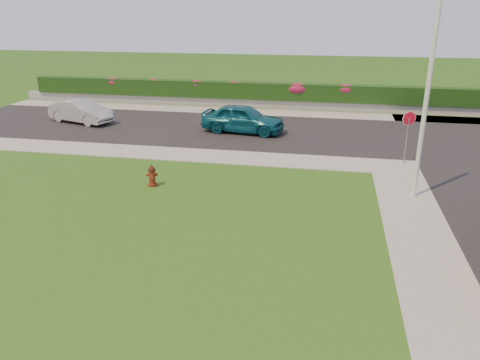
% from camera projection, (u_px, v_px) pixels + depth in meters
% --- Properties ---
extents(ground, '(120.00, 120.00, 0.00)m').
position_uv_depth(ground, '(168.00, 254.00, 12.93)').
color(ground, black).
rests_on(ground, ground).
extents(street_far, '(26.00, 8.00, 0.04)m').
position_uv_depth(street_far, '(167.00, 127.00, 26.72)').
color(street_far, black).
rests_on(street_far, ground).
extents(sidewalk_right, '(2.00, 20.00, 0.04)m').
position_uv_depth(sidewalk_right, '(454.00, 330.00, 9.82)').
color(sidewalk_right, gray).
rests_on(sidewalk_right, ground).
extents(sidewalk_far, '(24.00, 2.00, 0.04)m').
position_uv_depth(sidewalk_far, '(111.00, 150.00, 22.30)').
color(sidewalk_far, gray).
rests_on(sidewalk_far, ground).
extents(curb_corner, '(2.00, 2.00, 0.04)m').
position_uv_depth(curb_corner, '(395.00, 167.00, 19.95)').
color(curb_corner, gray).
rests_on(curb_corner, ground).
extents(sidewalk_beyond, '(34.00, 2.00, 0.04)m').
position_uv_depth(sidewalk_beyond, '(250.00, 112.00, 30.61)').
color(sidewalk_beyond, gray).
rests_on(sidewalk_beyond, ground).
extents(retaining_wall, '(34.00, 0.40, 0.60)m').
position_uv_depth(retaining_wall, '(254.00, 103.00, 31.89)').
color(retaining_wall, gray).
rests_on(retaining_wall, ground).
extents(hedge, '(32.00, 0.90, 1.10)m').
position_uv_depth(hedge, '(255.00, 91.00, 31.69)').
color(hedge, black).
rests_on(hedge, retaining_wall).
extents(fire_hydrant, '(0.44, 0.41, 0.84)m').
position_uv_depth(fire_hydrant, '(152.00, 176.00, 17.75)').
color(fire_hydrant, '#531F0D').
rests_on(fire_hydrant, ground).
extents(sedan_teal, '(4.65, 2.37, 1.52)m').
position_uv_depth(sedan_teal, '(243.00, 118.00, 25.24)').
color(sedan_teal, '#0C4F5F').
rests_on(sedan_teal, street_far).
extents(sedan_silver, '(4.29, 2.56, 1.34)m').
position_uv_depth(sedan_silver, '(81.00, 111.00, 27.46)').
color(sedan_silver, '#B7B8BF').
rests_on(sedan_silver, street_far).
extents(utility_pole, '(0.16, 0.16, 6.61)m').
position_uv_depth(utility_pole, '(426.00, 106.00, 15.67)').
color(utility_pole, silver).
rests_on(utility_pole, ground).
extents(stop_sign, '(0.59, 0.26, 2.34)m').
position_uv_depth(stop_sign, '(408.00, 126.00, 19.79)').
color(stop_sign, slate).
rests_on(stop_sign, ground).
extents(flower_clump_a, '(1.19, 0.76, 0.59)m').
position_uv_depth(flower_clump_a, '(114.00, 82.00, 33.33)').
color(flower_clump_a, '#A21B3B').
rests_on(flower_clump_a, hedge).
extents(flower_clump_b, '(1.02, 0.65, 0.51)m').
position_uv_depth(flower_clump_b, '(154.00, 83.00, 32.78)').
color(flower_clump_b, '#A21B3B').
rests_on(flower_clump_b, hedge).
extents(flower_clump_c, '(1.13, 0.72, 0.56)m').
position_uv_depth(flower_clump_c, '(197.00, 84.00, 32.22)').
color(flower_clump_c, '#A21B3B').
rests_on(flower_clump_c, hedge).
extents(flower_clump_d, '(1.10, 0.70, 0.55)m').
position_uv_depth(flower_clump_d, '(234.00, 85.00, 31.73)').
color(flower_clump_d, '#A21B3B').
rests_on(flower_clump_d, hedge).
extents(flower_clump_e, '(1.53, 0.99, 0.77)m').
position_uv_depth(flower_clump_e, '(297.00, 89.00, 30.99)').
color(flower_clump_e, '#A21B3B').
rests_on(flower_clump_e, hedge).
extents(flower_clump_f, '(1.29, 0.83, 0.64)m').
position_uv_depth(flower_clump_f, '(346.00, 89.00, 30.41)').
color(flower_clump_f, '#A21B3B').
rests_on(flower_clump_f, hedge).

